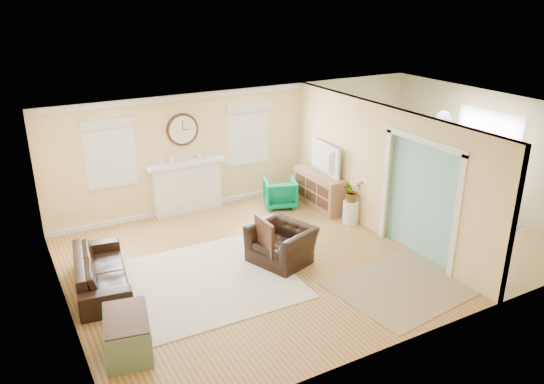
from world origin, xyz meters
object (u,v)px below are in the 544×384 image
object	(u,v)px
sofa	(101,271)
dining_table	(435,200)
green_chair	(280,193)
eames_chair	(281,244)
credenza	(320,189)

from	to	relation	value
sofa	dining_table	xyz separation A→B (m)	(7.11, -0.38, 0.02)
sofa	green_chair	size ratio (longest dim) A/B	2.86
dining_table	eames_chair	bearing A→B (deg)	81.31
sofa	eames_chair	distance (m)	3.13
sofa	eames_chair	world-z (taller)	eames_chair
green_chair	credenza	size ratio (longest dim) A/B	0.46
eames_chair	credenza	world-z (taller)	credenza
eames_chair	green_chair	xyz separation A→B (m)	(1.27, 2.26, -0.02)
eames_chair	dining_table	world-z (taller)	eames_chair
credenza	sofa	bearing A→B (deg)	-167.11
dining_table	green_chair	bearing A→B (deg)	41.85
green_chair	eames_chair	bearing A→B (deg)	80.57
credenza	eames_chair	bearing A→B (deg)	-138.47
green_chair	dining_table	size ratio (longest dim) A/B	0.40
credenza	dining_table	bearing A→B (deg)	-38.24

